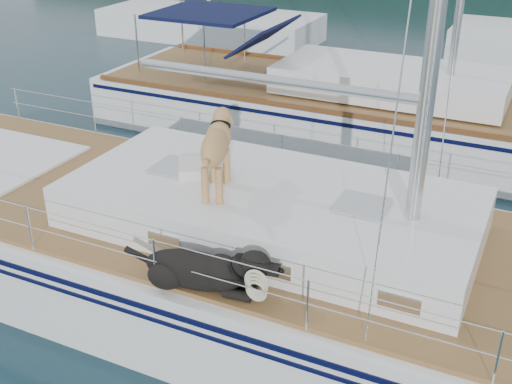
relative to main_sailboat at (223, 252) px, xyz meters
The scene contains 4 objects.
ground 0.69m from the main_sailboat, behind, with size 120.00×120.00×0.00m, color black.
main_sailboat is the anchor object (origin of this frame).
neighbor_sailboat 6.62m from the main_sailboat, 94.68° to the left, with size 11.00×3.50×13.30m.
bg_boat_west 16.18m from the main_sailboat, 120.02° to the left, with size 8.00×3.00×11.65m.
Camera 1 is at (3.78, -6.65, 5.35)m, focal length 45.00 mm.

